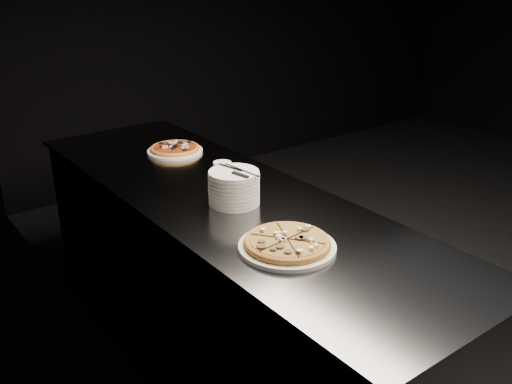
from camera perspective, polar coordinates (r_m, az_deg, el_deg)
floor at (r=4.26m, az=21.65°, el=-5.03°), size 5.00×5.00×0.00m
wall_left at (r=2.10m, az=-11.99°, el=9.60°), size 0.02×5.00×2.80m
wall_back at (r=5.53m, az=0.71°, el=17.70°), size 5.00×0.02×2.80m
counter at (r=2.63m, az=-2.98°, el=-9.50°), size 0.74×2.44×0.92m
pizza_mushroom at (r=1.96m, az=3.14°, el=-5.17°), size 0.34×0.34×0.04m
pizza_tomato at (r=2.97m, az=-8.11°, el=4.27°), size 0.29×0.29×0.03m
plate_stack at (r=2.30m, az=-2.21°, el=0.47°), size 0.20×0.20×0.14m
cutlery at (r=2.27m, az=-1.84°, el=2.08°), size 0.07×0.22×0.01m
ramekin at (r=2.59m, az=-3.38°, el=2.29°), size 0.08×0.08×0.07m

